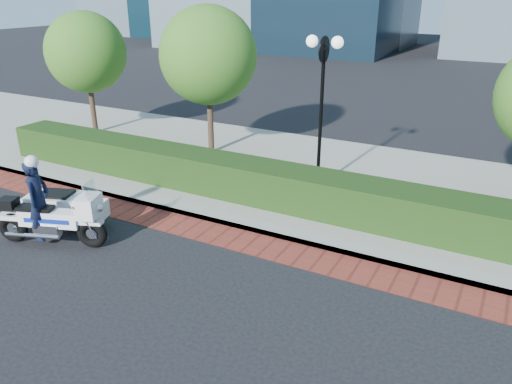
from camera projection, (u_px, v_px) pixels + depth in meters
The scene contains 8 objects.
ground at pixel (183, 264), 10.74m from camera, with size 120.00×120.00×0.00m, color black.
brick_strip at pixel (220, 235), 11.96m from camera, with size 60.00×1.00×0.01m, color maroon.
sidewalk at pixel (297, 175), 15.59m from camera, with size 60.00×8.00×0.15m, color gray.
hedge_main at pixel (261, 182), 13.42m from camera, with size 18.00×1.20×1.00m, color black.
lamppost at pixel (322, 90), 13.40m from camera, with size 1.02×0.70×4.21m.
tree_a at pixel (86, 53), 18.74m from camera, with size 3.00×3.00×4.58m.
tree_b at pixel (208, 56), 16.25m from camera, with size 3.20×3.20×4.89m.
police_motorcycle at pixel (54, 208), 11.64m from camera, with size 2.71×1.98×2.15m.
Camera 1 is at (5.81, -7.47, 5.53)m, focal length 35.00 mm.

